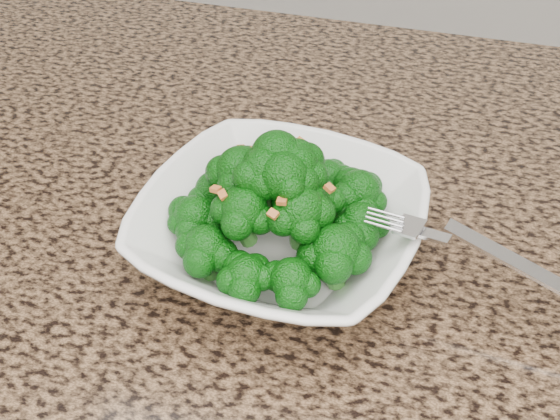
% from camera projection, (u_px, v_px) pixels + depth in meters
% --- Properties ---
extents(granite_counter, '(1.64, 1.04, 0.03)m').
position_uv_depth(granite_counter, '(260.00, 307.00, 0.59)').
color(granite_counter, brown).
rests_on(granite_counter, cabinet).
extents(bowl, '(0.27, 0.27, 0.06)m').
position_uv_depth(bowl, '(280.00, 229.00, 0.60)').
color(bowl, white).
rests_on(bowl, granite_counter).
extents(broccoli_pile, '(0.21, 0.21, 0.07)m').
position_uv_depth(broccoli_pile, '(280.00, 167.00, 0.55)').
color(broccoli_pile, '#094C08').
rests_on(broccoli_pile, bowl).
extents(garlic_topping, '(0.12, 0.12, 0.01)m').
position_uv_depth(garlic_topping, '(280.00, 124.00, 0.53)').
color(garlic_topping, '#C36E2F').
rests_on(garlic_topping, broccoli_pile).
extents(fork, '(0.20, 0.08, 0.01)m').
position_uv_depth(fork, '(440.00, 237.00, 0.54)').
color(fork, silver).
rests_on(fork, bowl).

